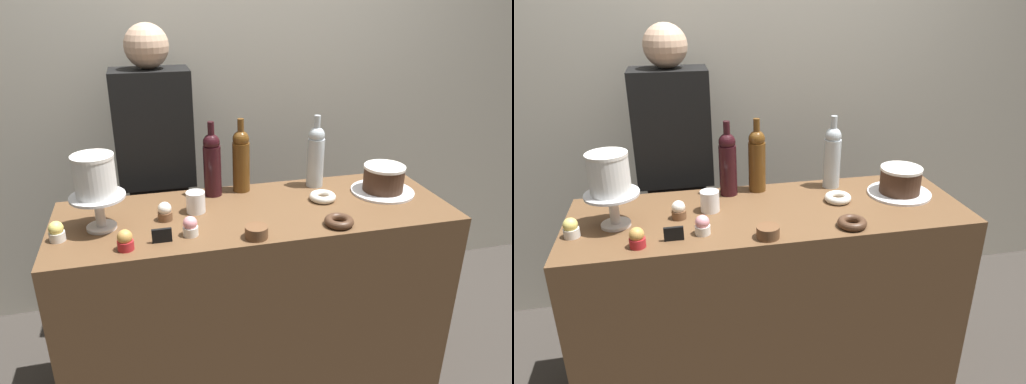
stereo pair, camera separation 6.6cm
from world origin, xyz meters
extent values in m
plane|color=#38332D|center=(0.00, 0.00, 0.00)|extent=(12.00, 12.00, 0.00)
cube|color=#BCB7A8|center=(0.00, 0.85, 1.30)|extent=(6.00, 0.05, 2.60)
cube|color=brown|center=(0.00, 0.00, 0.45)|extent=(1.60, 0.56, 0.91)
cylinder|color=silver|center=(-0.60, -0.01, 0.91)|extent=(0.11, 0.11, 0.01)
cylinder|color=silver|center=(-0.60, -0.01, 0.97)|extent=(0.04, 0.04, 0.11)
cylinder|color=silver|center=(-0.60, -0.01, 1.04)|extent=(0.20, 0.20, 0.01)
cylinder|color=white|center=(-0.60, -0.01, 1.11)|extent=(0.15, 0.15, 0.14)
cylinder|color=white|center=(-0.60, -0.01, 1.19)|extent=(0.15, 0.15, 0.01)
cylinder|color=white|center=(0.59, 0.05, 0.91)|extent=(0.27, 0.27, 0.01)
cylinder|color=#3D2619|center=(0.59, 0.05, 0.97)|extent=(0.17, 0.17, 0.10)
cylinder|color=white|center=(0.59, 0.05, 1.02)|extent=(0.18, 0.18, 0.01)
cylinder|color=#B2BCC1|center=(0.32, 0.20, 1.02)|extent=(0.08, 0.08, 0.22)
sphere|color=#B2BCC1|center=(0.32, 0.20, 1.14)|extent=(0.07, 0.07, 0.07)
cylinder|color=#B2BCC1|center=(0.32, 0.20, 1.19)|extent=(0.03, 0.03, 0.08)
cylinder|color=#5B3814|center=(-0.01, 0.22, 1.02)|extent=(0.08, 0.08, 0.22)
sphere|color=#5B3814|center=(-0.01, 0.22, 1.14)|extent=(0.07, 0.07, 0.07)
cylinder|color=#5B3814|center=(-0.01, 0.22, 1.19)|extent=(0.03, 0.03, 0.08)
cylinder|color=black|center=(-0.14, 0.20, 1.02)|extent=(0.08, 0.08, 0.22)
sphere|color=black|center=(-0.14, 0.20, 1.14)|extent=(0.07, 0.07, 0.07)
cylinder|color=black|center=(-0.14, 0.20, 1.19)|extent=(0.03, 0.03, 0.08)
cylinder|color=brown|center=(-0.36, 0.00, 0.92)|extent=(0.06, 0.06, 0.03)
sphere|color=white|center=(-0.36, 0.00, 0.95)|extent=(0.05, 0.05, 0.05)
cylinder|color=red|center=(-0.51, -0.20, 0.92)|extent=(0.06, 0.06, 0.03)
sphere|color=#CC9347|center=(-0.51, -0.20, 0.95)|extent=(0.05, 0.05, 0.05)
cylinder|color=white|center=(-0.28, -0.15, 0.92)|extent=(0.06, 0.06, 0.03)
sphere|color=pink|center=(-0.28, -0.15, 0.95)|extent=(0.05, 0.05, 0.05)
cylinder|color=white|center=(-0.74, -0.07, 0.92)|extent=(0.06, 0.06, 0.03)
sphere|color=#EFDB6B|center=(-0.74, -0.07, 0.95)|extent=(0.05, 0.05, 0.05)
torus|color=silver|center=(0.30, 0.03, 0.92)|extent=(0.11, 0.11, 0.03)
torus|color=#472D1E|center=(0.27, -0.20, 0.92)|extent=(0.11, 0.11, 0.03)
cylinder|color=brown|center=(-0.05, -0.22, 0.91)|extent=(0.08, 0.08, 0.01)
cylinder|color=brown|center=(-0.05, -0.22, 0.92)|extent=(0.08, 0.08, 0.01)
cylinder|color=brown|center=(-0.05, -0.22, 0.93)|extent=(0.08, 0.08, 0.01)
cylinder|color=brown|center=(-0.05, -0.22, 0.94)|extent=(0.08, 0.08, 0.01)
cube|color=black|center=(-0.38, -0.18, 0.93)|extent=(0.07, 0.01, 0.05)
cylinder|color=white|center=(-0.24, 0.04, 0.95)|extent=(0.08, 0.08, 0.08)
cube|color=black|center=(-0.36, 0.55, 0.42)|extent=(0.28, 0.18, 0.85)
cube|color=black|center=(-0.36, 0.55, 1.12)|extent=(0.36, 0.22, 0.55)
sphere|color=tan|center=(-0.36, 0.55, 1.50)|extent=(0.20, 0.20, 0.20)
camera|label=1|loc=(-0.42, -1.66, 1.71)|focal=32.86mm
camera|label=2|loc=(-0.35, -1.68, 1.71)|focal=32.86mm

